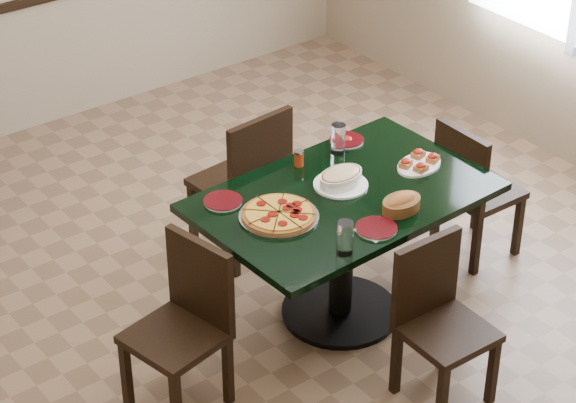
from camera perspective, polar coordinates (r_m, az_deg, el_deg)
floor at (r=5.94m, az=-0.45°, el=-6.10°), size 5.50×5.50×0.00m
main_table at (r=5.66m, az=2.79°, el=-1.16°), size 1.49×1.00×0.75m
chair_far at (r=6.15m, az=-2.06°, el=1.24°), size 0.47×0.47×0.92m
chair_near at (r=5.29m, az=7.61°, el=-5.68°), size 0.39×0.39×0.82m
chair_right at (r=6.26m, az=9.29°, el=0.81°), size 0.39×0.39×0.83m
chair_left at (r=5.21m, az=-5.19°, el=-5.90°), size 0.47×0.47×0.85m
pepperoni_pizza at (r=5.37m, az=-0.47°, el=-0.66°), size 0.39×0.39×0.04m
lasagna_casserole at (r=5.61m, az=2.70°, el=1.21°), size 0.28×0.28×0.09m
bread_basket at (r=5.44m, az=5.78°, el=-0.09°), size 0.22×0.16×0.09m
bruschetta_platter at (r=5.82m, az=6.68°, el=2.00°), size 0.32×0.26×0.05m
side_plate_near at (r=5.30m, az=4.51°, el=-1.37°), size 0.20×0.20×0.02m
side_plate_far_r at (r=6.02m, az=3.00°, el=3.14°), size 0.19×0.19×0.03m
side_plate_far_l at (r=5.49m, az=-3.32°, el=0.02°), size 0.19×0.19×0.02m
napkin_setting at (r=5.29m, az=4.48°, el=-1.47°), size 0.16×0.16×0.01m
water_glass_a at (r=5.88m, az=2.57°, el=3.20°), size 0.08×0.08×0.17m
water_glass_b at (r=5.09m, az=2.91°, el=-1.85°), size 0.08×0.08×0.16m
pepper_shaker at (r=5.78m, az=0.56°, el=2.23°), size 0.05×0.05×0.09m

